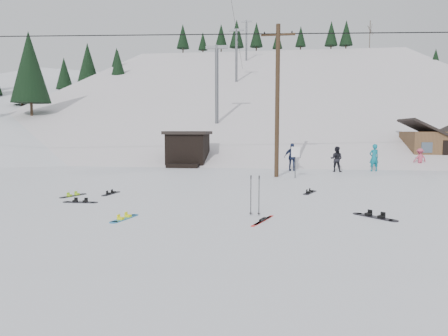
# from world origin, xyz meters

# --- Properties ---
(ground) EXTENTS (200.00, 200.00, 0.00)m
(ground) POSITION_xyz_m (0.00, 0.00, 0.00)
(ground) COLOR white
(ground) RESTS_ON ground
(ski_slope) EXTENTS (60.00, 85.24, 65.97)m
(ski_slope) POSITION_xyz_m (0.00, 55.00, -12.00)
(ski_slope) COLOR silver
(ski_slope) RESTS_ON ground
(ridge_left) EXTENTS (47.54, 95.03, 58.38)m
(ridge_left) POSITION_xyz_m (-36.00, 48.00, -11.00)
(ridge_left) COLOR white
(ridge_left) RESTS_ON ground
(treeline_left) EXTENTS (20.00, 64.00, 10.00)m
(treeline_left) POSITION_xyz_m (-34.00, 40.00, 0.00)
(treeline_left) COLOR black
(treeline_left) RESTS_ON ground
(treeline_crest) EXTENTS (50.00, 6.00, 10.00)m
(treeline_crest) POSITION_xyz_m (0.00, 86.00, 0.00)
(treeline_crest) COLOR black
(treeline_crest) RESTS_ON ski_slope
(utility_pole) EXTENTS (2.00, 0.26, 9.00)m
(utility_pole) POSITION_xyz_m (2.00, 14.00, 4.68)
(utility_pole) COLOR #3A2819
(utility_pole) RESTS_ON ground
(trail_sign) EXTENTS (0.50, 0.09, 1.85)m
(trail_sign) POSITION_xyz_m (3.10, 13.58, 1.27)
(trail_sign) COLOR #595B60
(trail_sign) RESTS_ON ground
(lift_hut) EXTENTS (3.40, 4.10, 2.75)m
(lift_hut) POSITION_xyz_m (-5.00, 20.94, 1.36)
(lift_hut) COLOR black
(lift_hut) RESTS_ON ground
(lift_tower_near) EXTENTS (2.20, 0.36, 8.00)m
(lift_tower_near) POSITION_xyz_m (-4.00, 30.00, 7.86)
(lift_tower_near) COLOR #595B60
(lift_tower_near) RESTS_ON ski_slope
(lift_tower_mid) EXTENTS (2.20, 0.36, 8.00)m
(lift_tower_mid) POSITION_xyz_m (-4.00, 50.00, 14.36)
(lift_tower_mid) COLOR #595B60
(lift_tower_mid) RESTS_ON ski_slope
(lift_tower_far) EXTENTS (2.20, 0.36, 8.00)m
(lift_tower_far) POSITION_xyz_m (-4.00, 70.00, 20.86)
(lift_tower_far) COLOR #595B60
(lift_tower_far) RESTS_ON ski_slope
(cabin) EXTENTS (5.39, 4.40, 3.77)m
(cabin) POSITION_xyz_m (15.00, 24.00, 1.48)
(cabin) COLOR brown
(cabin) RESTS_ON ground
(hero_snowboard) EXTENTS (0.52, 1.35, 0.10)m
(hero_snowboard) POSITION_xyz_m (-2.82, 1.78, 0.02)
(hero_snowboard) COLOR #1C79BA
(hero_snowboard) RESTS_ON ground
(hero_skis) EXTENTS (0.66, 1.60, 0.09)m
(hero_skis) POSITION_xyz_m (1.56, 2.03, 0.02)
(hero_skis) COLOR red
(hero_skis) RESTS_ON ground
(ski_poles) EXTENTS (0.37, 0.10, 1.33)m
(ski_poles) POSITION_xyz_m (1.27, 2.86, 0.68)
(ski_poles) COLOR black
(ski_poles) RESTS_ON ground
(board_scatter_a) EXTENTS (1.42, 0.29, 0.10)m
(board_scatter_a) POSITION_xyz_m (-5.62, 4.33, 0.03)
(board_scatter_a) COLOR black
(board_scatter_a) RESTS_ON ground
(board_scatter_b) EXTENTS (0.41, 1.32, 0.09)m
(board_scatter_b) POSITION_xyz_m (-5.29, 6.50, 0.02)
(board_scatter_b) COLOR black
(board_scatter_b) RESTS_ON ground
(board_scatter_c) EXTENTS (0.67, 1.28, 0.10)m
(board_scatter_c) POSITION_xyz_m (-6.67, 5.75, 0.02)
(board_scatter_c) COLOR black
(board_scatter_c) RESTS_ON ground
(board_scatter_d) EXTENTS (1.20, 1.25, 0.11)m
(board_scatter_d) POSITION_xyz_m (5.14, 3.01, 0.03)
(board_scatter_d) COLOR black
(board_scatter_d) RESTS_ON ground
(board_scatter_f) EXTENTS (0.69, 1.30, 0.10)m
(board_scatter_f) POSITION_xyz_m (3.49, 7.93, 0.02)
(board_scatter_f) COLOR black
(board_scatter_f) RESTS_ON ground
(skier_teal) EXTENTS (0.79, 0.63, 1.87)m
(skier_teal) POSITION_xyz_m (8.65, 18.22, 0.94)
(skier_teal) COLOR #0C6D80
(skier_teal) RESTS_ON ground
(skier_dark) EXTENTS (1.02, 0.92, 1.72)m
(skier_dark) POSITION_xyz_m (6.04, 17.56, 0.86)
(skier_dark) COLOR black
(skier_dark) RESTS_ON ground
(skier_pink) EXTENTS (1.08, 0.80, 1.49)m
(skier_pink) POSITION_xyz_m (12.41, 20.47, 0.75)
(skier_pink) COLOR #BF435F
(skier_pink) RESTS_ON ground
(skier_navy) EXTENTS (1.18, 0.64, 1.92)m
(skier_navy) POSITION_xyz_m (3.10, 17.78, 0.96)
(skier_navy) COLOR #1A2443
(skier_navy) RESTS_ON ground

